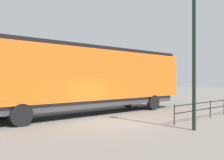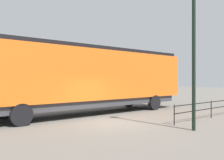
{
  "view_description": "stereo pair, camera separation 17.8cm",
  "coord_description": "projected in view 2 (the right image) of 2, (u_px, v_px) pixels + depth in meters",
  "views": [
    {
      "loc": [
        9.48,
        -8.24,
        2.24
      ],
      "look_at": [
        -0.23,
        0.16,
        2.23
      ],
      "focal_mm": 39.04,
      "sensor_mm": 36.0,
      "label": 1
    },
    {
      "loc": [
        9.6,
        -8.11,
        2.24
      ],
      "look_at": [
        -0.23,
        0.16,
        2.23
      ],
      "focal_mm": 39.04,
      "sensor_mm": 36.0,
      "label": 2
    }
  ],
  "objects": [
    {
      "name": "lamp_post",
      "position": [
        194.0,
        22.0,
        10.74
      ],
      "size": [
        0.5,
        0.5,
        7.09
      ],
      "color": "black",
      "rests_on": "ground_plane"
    },
    {
      "name": "locomotive",
      "position": [
        96.0,
        77.0,
        16.31
      ],
      "size": [
        3.02,
        15.36,
        4.35
      ],
      "color": "orange",
      "rests_on": "ground_plane"
    },
    {
      "name": "ground_plane",
      "position": [
        113.0,
        123.0,
        12.57
      ],
      "size": [
        120.0,
        120.0,
        0.0
      ],
      "primitive_type": "plane",
      "color": "#666059"
    },
    {
      "name": "platform_fence",
      "position": [
        211.0,
        107.0,
        14.25
      ],
      "size": [
        0.05,
        7.26,
        1.02
      ],
      "color": "black",
      "rests_on": "ground_plane"
    }
  ]
}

